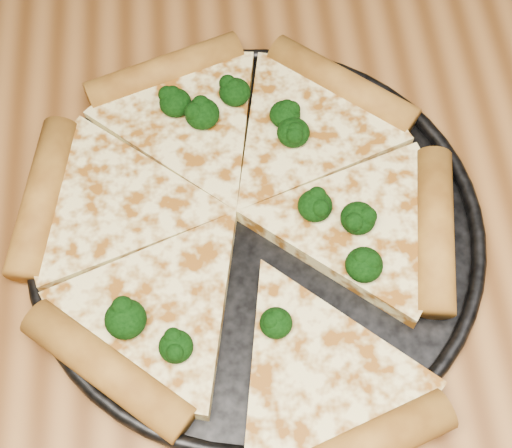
{
  "coord_description": "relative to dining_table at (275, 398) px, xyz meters",
  "views": [
    {
      "loc": [
        -0.03,
        -0.17,
        1.28
      ],
      "look_at": [
        -0.01,
        0.11,
        0.77
      ],
      "focal_mm": 53.63,
      "sensor_mm": 36.0,
      "label": 1
    }
  ],
  "objects": [
    {
      "name": "dining_table",
      "position": [
        0.0,
        0.0,
        0.0
      ],
      "size": [
        1.2,
        0.9,
        0.75
      ],
      "color": "brown",
      "rests_on": "ground"
    },
    {
      "name": "pizza",
      "position": [
        -0.02,
        0.11,
        0.11
      ],
      "size": [
        0.35,
        0.4,
        0.03
      ],
      "rotation": [
        0.0,
        0.0,
        0.34
      ],
      "color": "#F5E596",
      "rests_on": "pizza_pan"
    },
    {
      "name": "pizza_pan",
      "position": [
        -0.01,
        0.11,
        0.1
      ],
      "size": [
        0.35,
        0.35,
        0.02
      ],
      "color": "black",
      "rests_on": "dining_table"
    },
    {
      "name": "broccoli_florets",
      "position": [
        -0.01,
        0.12,
        0.12
      ],
      "size": [
        0.2,
        0.24,
        0.02
      ],
      "color": "black",
      "rests_on": "pizza"
    }
  ]
}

